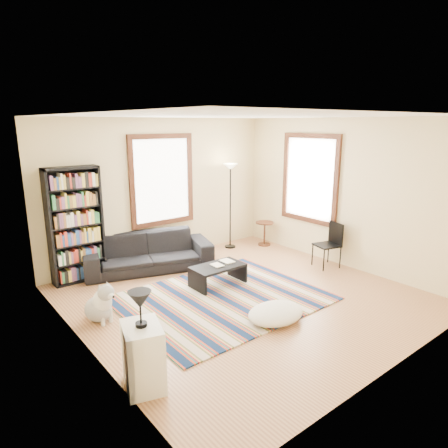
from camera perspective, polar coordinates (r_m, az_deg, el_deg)
floor at (r=6.53m, az=2.78°, el=-10.69°), size 5.00×5.00×0.10m
ceiling at (r=5.92m, az=3.13°, el=15.67°), size 5.00×5.00×0.10m
wall_back at (r=8.12m, az=-9.09°, el=4.85°), size 5.00×0.10×2.80m
wall_front at (r=4.55m, az=24.77°, el=-3.76°), size 5.00×0.10×2.80m
wall_left at (r=4.82m, az=-20.45°, el=-2.36°), size 0.10×5.00×2.80m
wall_right at (r=7.96m, az=16.90°, el=4.23°), size 0.10×5.00×2.80m
window_back at (r=8.02m, az=-8.86°, el=6.20°), size 1.20×0.06×1.60m
window_right at (r=8.34m, az=12.16°, el=6.35°), size 0.06×1.20×1.60m
rug at (r=6.42m, az=-0.25°, el=-10.56°), size 3.02×2.42×0.02m
sofa at (r=7.66m, az=-10.78°, el=-3.93°), size 2.52×1.59×0.69m
bookshelf at (r=7.28m, az=-20.45°, el=-0.18°), size 0.90×0.30×2.00m
coffee_table at (r=6.85m, az=-0.88°, el=-7.36°), size 1.00×0.73×0.36m
book_a at (r=6.72m, az=-1.56°, el=-6.05°), size 0.17×0.22×0.02m
book_b at (r=6.90m, az=-0.15°, el=-5.49°), size 0.18×0.25×0.02m
floor_cushion at (r=5.78m, az=7.40°, el=-12.52°), size 0.95×0.76×0.22m
floor_lamp at (r=8.71m, az=0.90°, el=2.52°), size 0.31×0.31×1.86m
side_table at (r=9.07m, az=5.80°, el=-1.37°), size 0.52×0.52×0.54m
folding_chair at (r=7.88m, az=14.48°, el=-2.96°), size 0.51×0.50×0.86m
white_cabinet at (r=4.44m, az=-11.49°, el=-18.08°), size 0.51×0.59×0.70m
table_lamp at (r=4.18m, az=-11.86°, el=-11.80°), size 0.31×0.31×0.38m
dog at (r=5.93m, az=-17.59°, el=-10.49°), size 0.55×0.67×0.58m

